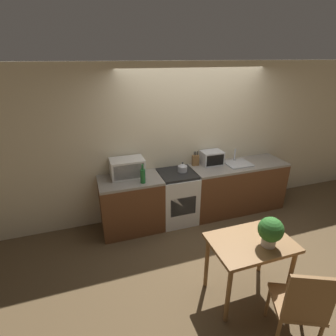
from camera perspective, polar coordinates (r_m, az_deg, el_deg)
ground_plane at (r=4.44m, az=9.39°, el=-14.07°), size 16.00×16.00×0.00m
wall_back at (r=4.59m, az=5.09°, el=5.84°), size 10.00×0.06×2.60m
counter_left_run at (r=4.33m, az=-8.00°, el=-7.81°), size 0.97×0.62×0.90m
counter_right_run at (r=4.99m, az=14.65°, el=-3.94°), size 1.74×0.62×0.90m
stove_range at (r=4.50m, az=1.93°, el=-6.28°), size 0.60×0.62×0.90m
kettle at (r=4.32m, az=3.18°, el=0.10°), size 0.16×0.16×0.16m
microwave at (r=4.16m, az=-8.84°, el=0.03°), size 0.53×0.34×0.29m
bottle at (r=3.93m, az=-5.51°, el=-1.69°), size 0.08×0.08×0.30m
knife_block at (r=4.57m, az=5.99°, el=1.71°), size 0.12×0.06×0.26m
toaster_oven at (r=4.65m, az=9.50°, el=2.20°), size 0.37×0.27×0.24m
sink_basin at (r=4.80m, az=14.98°, el=1.02°), size 0.43×0.38×0.24m
dining_table at (r=3.22m, az=17.45°, el=-16.53°), size 0.92×0.62×0.78m
dining_chair at (r=3.02m, az=26.95°, el=-24.89°), size 0.58×0.58×0.98m
potted_plant at (r=3.05m, az=21.43°, el=-12.58°), size 0.27×0.27×0.34m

